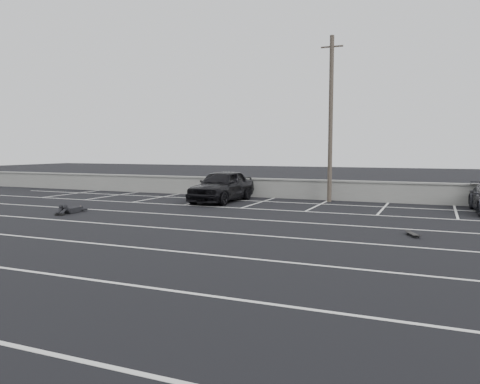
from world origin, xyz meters
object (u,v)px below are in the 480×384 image
at_px(utility_pole, 331,119).
at_px(person, 74,207).
at_px(car_left, 222,186).
at_px(trash_bin, 476,199).
at_px(skateboard, 413,234).

xyz_separation_m(utility_pole, person, (-9.14, -8.24, -3.99)).
height_order(car_left, trash_bin, car_left).
relative_size(person, skateboard, 3.12).
bearing_deg(skateboard, utility_pole, 93.67).
relative_size(utility_pole, person, 3.64).
bearing_deg(car_left, skateboard, -32.36).
bearing_deg(skateboard, person, 155.17).
bearing_deg(trash_bin, skateboard, -105.31).
bearing_deg(skateboard, car_left, 122.22).
relative_size(trash_bin, person, 0.36).
height_order(car_left, person, car_left).
height_order(car_left, utility_pole, utility_pole).
distance_m(utility_pole, person, 12.94).
relative_size(car_left, utility_pole, 0.58).
distance_m(car_left, person, 7.40).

